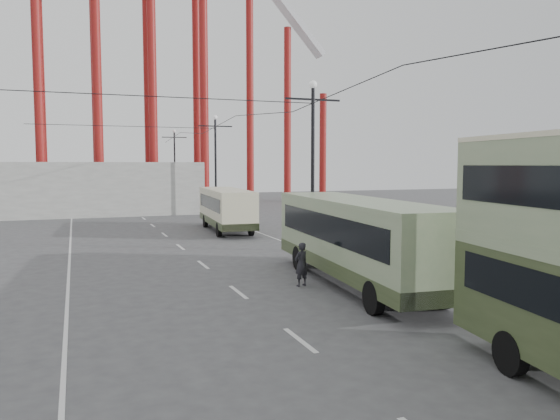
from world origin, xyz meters
name	(u,v)px	position (x,y,z in m)	size (l,w,h in m)	color
ground	(417,392)	(0.00, 0.00, 0.00)	(160.00, 160.00, 0.00)	#464749
road_markings	(191,253)	(-0.86, 19.70, 0.01)	(12.52, 120.00, 0.01)	silver
lamp_post_mid	(313,166)	(5.60, 18.00, 4.68)	(3.20, 0.44, 9.32)	black
lamp_post_far	(216,166)	(5.60, 40.00, 4.68)	(3.20, 0.44, 9.32)	black
lamp_post_distant	(175,165)	(5.60, 62.00, 4.68)	(3.20, 0.44, 9.32)	black
roller_coaster	(108,4)	(-2.49, 56.89, 22.92)	(52.95, 5.00, 55.48)	maroon
fairground_shed	(82,188)	(-6.00, 47.00, 2.50)	(22.00, 10.00, 5.00)	#969691
single_decker_green	(358,237)	(3.74, 9.47, 1.92)	(3.73, 12.25, 3.41)	gray
single_decker_cream	(226,208)	(3.51, 28.53, 1.69)	(3.12, 9.81, 3.00)	beige
pedestrian	(301,264)	(1.61, 10.12, 0.87)	(0.63, 0.41, 1.73)	black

